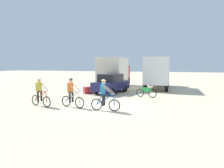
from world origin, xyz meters
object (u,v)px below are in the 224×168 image
(box_truck_avon_van, at_px, (158,71))
(bicycle_spare, at_px, (146,92))
(cyclist_cowboy_hat, at_px, (72,94))
(box_truck_cream_rv, at_px, (115,71))
(sedan_parked, at_px, (111,83))
(cyclist_orange_shirt, at_px, (40,93))
(supply_crate, at_px, (88,90))
(cyclist_near_camera, at_px, (104,96))

(box_truck_avon_van, bearing_deg, bicycle_spare, -94.17)
(cyclist_cowboy_hat, bearing_deg, box_truck_cream_rv, 91.64)
(box_truck_avon_van, relative_size, sedan_parked, 1.51)
(box_truck_cream_rv, height_order, sedan_parked, box_truck_cream_rv)
(box_truck_cream_rv, bearing_deg, cyclist_cowboy_hat, -88.36)
(box_truck_avon_van, height_order, sedan_parked, box_truck_avon_van)
(box_truck_cream_rv, xyz_separation_m, cyclist_cowboy_hat, (0.31, -10.82, -1.03))
(cyclist_orange_shirt, xyz_separation_m, supply_crate, (0.69, 5.97, -0.55))
(sedan_parked, relative_size, bicycle_spare, 2.68)
(box_truck_cream_rv, xyz_separation_m, supply_crate, (-1.07, -5.15, -1.57))
(cyclist_orange_shirt, height_order, supply_crate, cyclist_orange_shirt)
(supply_crate, bearing_deg, box_truck_avon_van, 44.23)
(box_truck_cream_rv, relative_size, cyclist_orange_shirt, 3.74)
(sedan_parked, distance_m, cyclist_near_camera, 7.05)
(box_truck_avon_van, relative_size, supply_crate, 8.87)
(cyclist_cowboy_hat, xyz_separation_m, cyclist_near_camera, (2.22, -0.30, 0.00))
(cyclist_orange_shirt, bearing_deg, cyclist_near_camera, -0.17)
(box_truck_cream_rv, height_order, box_truck_avon_van, same)
(sedan_parked, height_order, cyclist_near_camera, cyclist_near_camera)
(box_truck_avon_van, height_order, supply_crate, box_truck_avon_van)
(bicycle_spare, bearing_deg, box_truck_cream_rv, 126.45)
(cyclist_cowboy_hat, bearing_deg, cyclist_near_camera, -7.74)
(sedan_parked, xyz_separation_m, bicycle_spare, (3.40, -1.49, -0.48))
(cyclist_cowboy_hat, bearing_deg, supply_crate, 103.68)
(box_truck_cream_rv, distance_m, box_truck_avon_van, 4.74)
(cyclist_orange_shirt, xyz_separation_m, bicycle_spare, (6.02, 5.35, -0.45))
(box_truck_avon_van, relative_size, cyclist_near_camera, 3.71)
(supply_crate, bearing_deg, cyclist_cowboy_hat, -76.32)
(box_truck_cream_rv, bearing_deg, box_truck_avon_van, 5.87)
(box_truck_cream_rv, relative_size, cyclist_cowboy_hat, 3.74)
(cyclist_cowboy_hat, height_order, bicycle_spare, cyclist_cowboy_hat)
(cyclist_near_camera, relative_size, supply_crate, 2.39)
(box_truck_cream_rv, relative_size, bicycle_spare, 4.06)
(sedan_parked, bearing_deg, box_truck_avon_van, 51.00)
(cyclist_near_camera, bearing_deg, cyclist_cowboy_hat, 172.26)
(box_truck_cream_rv, distance_m, sedan_parked, 4.47)
(box_truck_cream_rv, distance_m, bicycle_spare, 7.32)
(box_truck_avon_van, relative_size, bicycle_spare, 4.03)
(box_truck_avon_van, relative_size, cyclist_cowboy_hat, 3.71)
(sedan_parked, bearing_deg, cyclist_orange_shirt, -110.96)
(box_truck_avon_van, distance_m, cyclist_cowboy_hat, 12.18)
(sedan_parked, height_order, supply_crate, sedan_parked)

